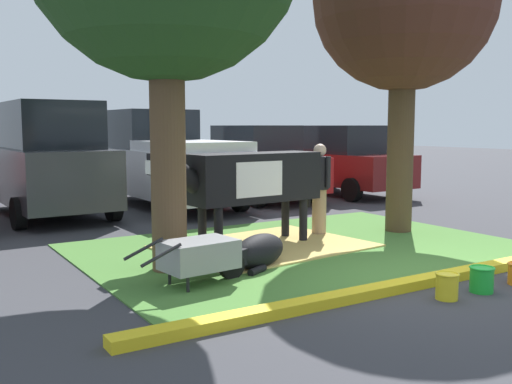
% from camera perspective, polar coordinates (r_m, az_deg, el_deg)
% --- Properties ---
extents(ground_plane, '(80.00, 80.00, 0.00)m').
position_cam_1_polar(ground_plane, '(7.98, 15.49, -8.27)').
color(ground_plane, '#38383D').
extents(grass_island, '(7.02, 4.93, 0.02)m').
position_cam_1_polar(grass_island, '(9.61, 4.64, -5.48)').
color(grass_island, '#477A33').
rests_on(grass_island, ground).
extents(curb_yellow, '(8.22, 0.24, 0.12)m').
position_cam_1_polar(curb_yellow, '(7.72, 16.42, -8.34)').
color(curb_yellow, yellow).
rests_on(curb_yellow, ground).
extents(hay_bedding, '(3.44, 2.73, 0.04)m').
position_cam_1_polar(hay_bedding, '(9.63, 0.95, -5.35)').
color(hay_bedding, tan).
rests_on(hay_bedding, ground).
extents(shade_tree_right, '(3.37, 3.37, 6.01)m').
position_cam_1_polar(shade_tree_right, '(11.46, 14.37, 17.70)').
color(shade_tree_right, '#4C3823').
rests_on(shade_tree_right, ground).
extents(cow_holstein, '(3.14, 0.86, 1.60)m').
position_cam_1_polar(cow_holstein, '(9.52, -0.69, 1.34)').
color(cow_holstein, black).
rests_on(cow_holstein, ground).
extents(calf_lying, '(1.31, 0.92, 0.48)m').
position_cam_1_polar(calf_lying, '(8.23, 0.21, -5.87)').
color(calf_lying, black).
rests_on(calf_lying, ground).
extents(person_handler, '(0.34, 0.53, 1.68)m').
position_cam_1_polar(person_handler, '(10.62, 6.25, 0.54)').
color(person_handler, '#9E7F5B').
rests_on(person_handler, ground).
extents(wheelbarrow, '(1.62, 0.69, 0.63)m').
position_cam_1_polar(wheelbarrow, '(7.36, -5.46, -6.20)').
color(wheelbarrow, gray).
rests_on(wheelbarrow, ground).
extents(bucket_yellow, '(0.28, 0.28, 0.31)m').
position_cam_1_polar(bucket_yellow, '(7.16, 18.24, -8.72)').
color(bucket_yellow, yellow).
rests_on(bucket_yellow, ground).
extents(bucket_green, '(0.30, 0.30, 0.31)m').
position_cam_1_polar(bucket_green, '(7.59, 21.28, -7.96)').
color(bucket_green, green).
rests_on(bucket_green, ground).
extents(suv_dark_grey, '(2.21, 4.65, 2.52)m').
position_cam_1_polar(suv_dark_grey, '(13.70, -19.79, 3.05)').
color(suv_dark_grey, '#3D3D42').
rests_on(suv_dark_grey, ground).
extents(pickup_truck_maroon, '(2.33, 5.45, 2.42)m').
position_cam_1_polar(pickup_truck_maroon, '(14.71, -8.74, 2.96)').
color(pickup_truck_maroon, silver).
rests_on(pickup_truck_maroon, ground).
extents(sedan_blue, '(2.11, 4.45, 2.02)m').
position_cam_1_polar(sedan_blue, '(15.87, -0.04, 2.81)').
color(sedan_blue, red).
rests_on(sedan_blue, ground).
extents(hatchback_white, '(2.11, 4.45, 2.02)m').
position_cam_1_polar(hatchback_white, '(17.21, 8.40, 3.03)').
color(hatchback_white, maroon).
rests_on(hatchback_white, ground).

